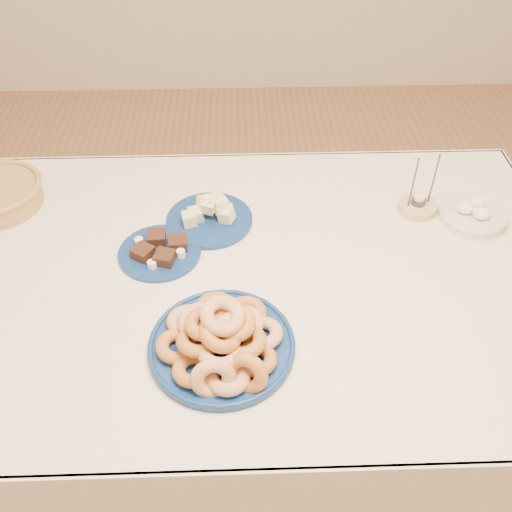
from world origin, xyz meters
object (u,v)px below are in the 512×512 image
candle_holder (418,206)px  melon_plate (210,215)px  brownie_plate (160,251)px  egg_bowl (473,214)px  donut_platter (222,340)px  dining_table (255,298)px

candle_holder → melon_plate: bearing=-177.1°
brownie_plate → egg_bowl: bearing=7.6°
brownie_plate → candle_holder: bearing=12.6°
melon_plate → brownie_plate: melon_plate is taller
donut_platter → egg_bowl: size_ratio=1.35×
candle_holder → egg_bowl: size_ratio=0.75×
egg_bowl → candle_holder: bearing=162.3°
melon_plate → candle_holder: candle_holder is taller
dining_table → donut_platter: size_ratio=5.02×
candle_holder → brownie_plate: bearing=-167.4°
candle_holder → egg_bowl: candle_holder is taller
melon_plate → egg_bowl: size_ratio=1.16×
donut_platter → melon_plate: (-0.04, 0.47, -0.02)m
dining_table → donut_platter: (-0.08, -0.26, 0.15)m
donut_platter → egg_bowl: (0.72, 0.45, -0.02)m
melon_plate → brownie_plate: bearing=-134.4°
dining_table → melon_plate: bearing=120.9°
dining_table → brownie_plate: (-0.26, 0.07, 0.12)m
egg_bowl → melon_plate: bearing=178.7°
dining_table → melon_plate: size_ratio=5.88×
donut_platter → brownie_plate: size_ratio=1.28×
dining_table → melon_plate: melon_plate is taller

